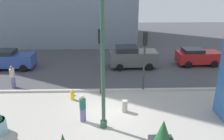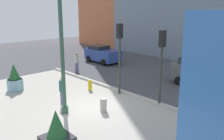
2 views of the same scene
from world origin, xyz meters
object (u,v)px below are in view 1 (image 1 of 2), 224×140
Objects in this scene: traffic_light_corner at (100,52)px; lamp_post at (103,65)px; potted_plant_near_left at (163,139)px; car_far_lane at (132,57)px; fire_hydrant at (72,95)px; concrete_bollard at (125,106)px; traffic_light_far_side at (145,52)px; car_curb_west at (198,56)px; car_intersection at (12,59)px; pedestrian_crossing at (83,107)px; pedestrian_by_curb at (12,76)px.

lamp_post is at bearing -87.24° from traffic_light_corner.
car_far_lane reaches higher than potted_plant_near_left.
fire_hydrant is 1.00× the size of concrete_bollard.
fire_hydrant is 0.17× the size of traffic_light_corner.
lamp_post is 1.70× the size of traffic_light_far_side.
potted_plant_near_left is at bearing -89.38° from car_far_lane.
concrete_bollard is 11.47m from car_curb_west.
car_curb_west is (8.99, 6.01, -2.23)m from traffic_light_corner.
car_far_lane reaches higher than car_intersection.
potted_plant_near_left is 7.22m from fire_hydrant.
fire_hydrant is 12.92m from car_curb_west.
car_curb_west is 13.88m from pedestrian_crossing.
car_curb_west is at bearing 17.32° from pedestrian_by_curb.
car_far_lane is at bearing 80.74° from concrete_bollard.
concrete_bollard is at bearing -25.58° from pedestrian_by_curb.
pedestrian_by_curb is (-9.43, 7.52, 0.27)m from potted_plant_near_left.
lamp_post is 9.03m from pedestrian_by_curb.
car_intersection is 2.28× the size of pedestrian_by_curb.
fire_hydrant is at bearing -46.09° from car_intersection.
pedestrian_crossing is (-3.87, 2.66, 0.23)m from potted_plant_near_left.
potted_plant_near_left is 2.19× the size of concrete_bollard.
fire_hydrant is at bearing -125.72° from car_far_lane.
car_far_lane is (1.33, 8.17, 0.61)m from concrete_bollard.
traffic_light_corner is 1.05× the size of car_far_lane.
pedestrian_crossing is at bearing -156.57° from concrete_bollard.
pedestrian_by_curb is (-9.51, 0.90, -1.98)m from traffic_light_far_side.
pedestrian_by_curb is (-6.51, 1.18, -2.11)m from traffic_light_corner.
car_far_lane is (-0.21, 5.26, -1.95)m from traffic_light_far_side.
lamp_post is at bearing -27.03° from pedestrian_crossing.
car_curb_west is at bearing 32.68° from fire_hydrant.
car_intersection is (-10.88, -0.06, -0.10)m from car_far_lane.
potted_plant_near_left is 4.70m from pedestrian_crossing.
traffic_light_corner is (-3.00, -0.28, 0.13)m from traffic_light_far_side.
pedestrian_by_curb is (1.58, -4.30, 0.07)m from car_intersection.
pedestrian_crossing is 7.38m from pedestrian_by_curb.
lamp_post is at bearing 142.61° from potted_plant_near_left.
concrete_bollard is 4.17m from traffic_light_far_side.
car_far_lane is 2.60× the size of pedestrian_crossing.
car_intersection reaches higher than pedestrian_crossing.
potted_plant_near_left is 2.19× the size of fire_hydrant.
traffic_light_corner reaches higher than concrete_bollard.
concrete_bollard is 2.68m from pedestrian_crossing.
lamp_post is 10.47m from car_far_lane.
pedestrian_crossing reaches higher than concrete_bollard.
fire_hydrant is 0.17× the size of traffic_light_far_side.
lamp_post is at bearing -127.50° from concrete_bollard.
traffic_light_far_side is 5.61m from car_far_lane.
potted_plant_near_left is at bearing -34.54° from pedestrian_crossing.
fire_hydrant is 0.45× the size of pedestrian_crossing.
fire_hydrant is 5.13m from pedestrian_by_curb.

